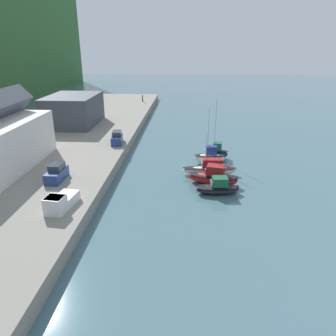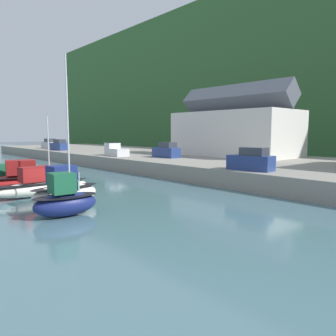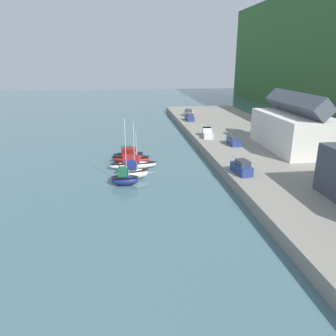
{
  "view_description": "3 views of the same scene",
  "coord_description": "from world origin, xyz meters",
  "px_view_note": "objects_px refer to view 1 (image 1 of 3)",
  "views": [
    {
      "loc": [
        -48.11,
        3.73,
        18.73
      ],
      "look_at": [
        -3.26,
        6.57,
        1.35
      ],
      "focal_mm": 35.0,
      "sensor_mm": 36.0,
      "label": 1
    },
    {
      "loc": [
        25.03,
        -9.89,
        5.34
      ],
      "look_at": [
        2.44,
        10.4,
        1.98
      ],
      "focal_mm": 35.0,
      "sensor_mm": 36.0,
      "label": 2
    },
    {
      "loc": [
        52.13,
        -0.76,
        18.14
      ],
      "look_at": [
        3.72,
        5.71,
        1.84
      ],
      "focal_mm": 35.0,
      "sensor_mm": 36.0,
      "label": 3
    }
  ],
  "objects_px": {
    "moored_boat_1": "(213,177)",
    "moored_boat_2": "(210,169)",
    "moored_boat_3": "(210,157)",
    "person_on_quay": "(143,98)",
    "moored_boat_4": "(216,152)",
    "moored_boat_0": "(218,188)",
    "parked_car_1": "(117,138)",
    "parked_car_3": "(57,173)",
    "pickup_truck_0": "(60,202)"
  },
  "relations": [
    {
      "from": "moored_boat_1",
      "to": "moored_boat_2",
      "type": "bearing_deg",
      "value": 17.85
    },
    {
      "from": "moored_boat_1",
      "to": "moored_boat_2",
      "type": "xyz_separation_m",
      "value": [
        3.43,
        0.27,
        -0.12
      ]
    },
    {
      "from": "moored_boat_3",
      "to": "person_on_quay",
      "type": "height_order",
      "value": "moored_boat_3"
    },
    {
      "from": "moored_boat_2",
      "to": "person_on_quay",
      "type": "relative_size",
      "value": 3.85
    },
    {
      "from": "moored_boat_2",
      "to": "moored_boat_4",
      "type": "xyz_separation_m",
      "value": [
        7.63,
        -1.46,
        0.14
      ]
    },
    {
      "from": "moored_boat_0",
      "to": "moored_boat_2",
      "type": "relative_size",
      "value": 0.71
    },
    {
      "from": "moored_boat_1",
      "to": "parked_car_1",
      "type": "bearing_deg",
      "value": 64.59
    },
    {
      "from": "moored_boat_3",
      "to": "parked_car_1",
      "type": "relative_size",
      "value": 2.11
    },
    {
      "from": "parked_car_1",
      "to": "parked_car_3",
      "type": "distance_m",
      "value": 17.52
    },
    {
      "from": "moored_boat_0",
      "to": "person_on_quay",
      "type": "xyz_separation_m",
      "value": [
        59.78,
        18.07,
        2.02
      ]
    },
    {
      "from": "moored_boat_2",
      "to": "moored_boat_3",
      "type": "relative_size",
      "value": 0.89
    },
    {
      "from": "parked_car_3",
      "to": "person_on_quay",
      "type": "relative_size",
      "value": 1.97
    },
    {
      "from": "moored_boat_0",
      "to": "person_on_quay",
      "type": "height_order",
      "value": "person_on_quay"
    },
    {
      "from": "moored_boat_4",
      "to": "moored_boat_0",
      "type": "bearing_deg",
      "value": -178.4
    },
    {
      "from": "moored_boat_0",
      "to": "moored_boat_4",
      "type": "distance_m",
      "value": 14.17
    },
    {
      "from": "parked_car_1",
      "to": "pickup_truck_0",
      "type": "bearing_deg",
      "value": 81.07
    },
    {
      "from": "moored_boat_0",
      "to": "moored_boat_4",
      "type": "bearing_deg",
      "value": -8.94
    },
    {
      "from": "parked_car_1",
      "to": "person_on_quay",
      "type": "xyz_separation_m",
      "value": [
        43.64,
        1.36,
        0.18
      ]
    },
    {
      "from": "moored_boat_3",
      "to": "person_on_quay",
      "type": "distance_m",
      "value": 51.46
    },
    {
      "from": "moored_boat_2",
      "to": "moored_boat_1",
      "type": "bearing_deg",
      "value": -177.4
    },
    {
      "from": "moored_boat_2",
      "to": "person_on_quay",
      "type": "bearing_deg",
      "value": 16.11
    },
    {
      "from": "parked_car_1",
      "to": "person_on_quay",
      "type": "relative_size",
      "value": 2.05
    },
    {
      "from": "moored_boat_3",
      "to": "parked_car_1",
      "type": "bearing_deg",
      "value": 70.41
    },
    {
      "from": "moored_boat_0",
      "to": "moored_boat_4",
      "type": "height_order",
      "value": "moored_boat_4"
    },
    {
      "from": "moored_boat_3",
      "to": "parked_car_3",
      "type": "relative_size",
      "value": 2.19
    },
    {
      "from": "moored_boat_4",
      "to": "moored_boat_2",
      "type": "bearing_deg",
      "value": 173.93
    },
    {
      "from": "moored_boat_0",
      "to": "moored_boat_4",
      "type": "xyz_separation_m",
      "value": [
        14.15,
        -0.79,
        0.23
      ]
    },
    {
      "from": "moored_boat_2",
      "to": "person_on_quay",
      "type": "xyz_separation_m",
      "value": [
        53.26,
        17.4,
        1.93
      ]
    },
    {
      "from": "moored_boat_3",
      "to": "moored_boat_0",
      "type": "bearing_deg",
      "value": 178.59
    },
    {
      "from": "moored_boat_2",
      "to": "parked_car_1",
      "type": "xyz_separation_m",
      "value": [
        9.62,
        16.03,
        1.75
      ]
    },
    {
      "from": "parked_car_1",
      "to": "moored_boat_2",
      "type": "bearing_deg",
      "value": 142.36
    },
    {
      "from": "moored_boat_1",
      "to": "moored_boat_2",
      "type": "height_order",
      "value": "moored_boat_2"
    },
    {
      "from": "moored_boat_3",
      "to": "pickup_truck_0",
      "type": "relative_size",
      "value": 1.87
    },
    {
      "from": "pickup_truck_0",
      "to": "moored_boat_1",
      "type": "bearing_deg",
      "value": -138.28
    },
    {
      "from": "moored_boat_1",
      "to": "person_on_quay",
      "type": "relative_size",
      "value": 3.43
    },
    {
      "from": "parked_car_3",
      "to": "moored_boat_0",
      "type": "bearing_deg",
      "value": -177.21
    },
    {
      "from": "person_on_quay",
      "to": "moored_boat_3",
      "type": "bearing_deg",
      "value": -159.94
    },
    {
      "from": "pickup_truck_0",
      "to": "person_on_quay",
      "type": "distance_m",
      "value": 68.47
    },
    {
      "from": "moored_boat_2",
      "to": "parked_car_3",
      "type": "relative_size",
      "value": 1.95
    },
    {
      "from": "moored_boat_0",
      "to": "parked_car_3",
      "type": "bearing_deg",
      "value": 86.45
    },
    {
      "from": "moored_boat_3",
      "to": "pickup_truck_0",
      "type": "xyz_separation_m",
      "value": [
        -20.15,
        17.26,
        1.44
      ]
    },
    {
      "from": "moored_boat_1",
      "to": "moored_boat_3",
      "type": "relative_size",
      "value": 0.79
    },
    {
      "from": "moored_boat_2",
      "to": "pickup_truck_0",
      "type": "xyz_separation_m",
      "value": [
        -15.2,
        17.01,
        1.65
      ]
    },
    {
      "from": "parked_car_3",
      "to": "person_on_quay",
      "type": "bearing_deg",
      "value": -92.29
    },
    {
      "from": "moored_boat_2",
      "to": "person_on_quay",
      "type": "height_order",
      "value": "moored_boat_2"
    },
    {
      "from": "moored_boat_4",
      "to": "moored_boat_3",
      "type": "bearing_deg",
      "value": 160.33
    },
    {
      "from": "parked_car_1",
      "to": "parked_car_3",
      "type": "xyz_separation_m",
      "value": [
        -16.95,
        4.41,
        0.0
      ]
    },
    {
      "from": "parked_car_3",
      "to": "person_on_quay",
      "type": "xyz_separation_m",
      "value": [
        60.59,
        -3.05,
        0.18
      ]
    },
    {
      "from": "pickup_truck_0",
      "to": "parked_car_3",
      "type": "bearing_deg",
      "value": -58.99
    },
    {
      "from": "moored_boat_0",
      "to": "parked_car_3",
      "type": "distance_m",
      "value": 21.22
    }
  ]
}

